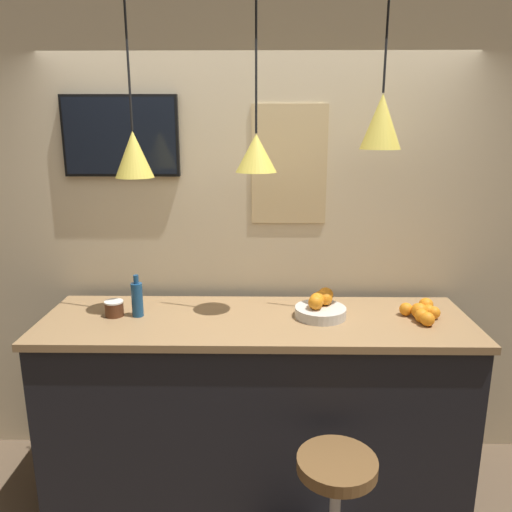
{
  "coord_description": "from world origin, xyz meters",
  "views": [
    {
      "loc": [
        0.04,
        -1.85,
        2.08
      ],
      "look_at": [
        0.0,
        0.69,
        1.43
      ],
      "focal_mm": 35.0,
      "sensor_mm": 36.0,
      "label": 1
    }
  ],
  "objects_px": {
    "spread_jar": "(114,308)",
    "mounted_tv": "(120,136)",
    "juice_bottle": "(137,299)",
    "bar_stool": "(335,496)",
    "fruit_bowl": "(321,307)"
  },
  "relations": [
    {
      "from": "juice_bottle",
      "to": "spread_jar",
      "type": "bearing_deg",
      "value": 180.0
    },
    {
      "from": "bar_stool",
      "to": "juice_bottle",
      "type": "height_order",
      "value": "juice_bottle"
    },
    {
      "from": "bar_stool",
      "to": "juice_bottle",
      "type": "distance_m",
      "value": 1.4
    },
    {
      "from": "bar_stool",
      "to": "fruit_bowl",
      "type": "distance_m",
      "value": 0.94
    },
    {
      "from": "bar_stool",
      "to": "juice_bottle",
      "type": "xyz_separation_m",
      "value": [
        -1.02,
        0.64,
        0.72
      ]
    },
    {
      "from": "juice_bottle",
      "to": "mounted_tv",
      "type": "distance_m",
      "value": 0.95
    },
    {
      "from": "spread_jar",
      "to": "mounted_tv",
      "type": "xyz_separation_m",
      "value": [
        -0.01,
        0.39,
        0.91
      ]
    },
    {
      "from": "bar_stool",
      "to": "mounted_tv",
      "type": "xyz_separation_m",
      "value": [
        -1.16,
        1.03,
        1.57
      ]
    },
    {
      "from": "spread_jar",
      "to": "mounted_tv",
      "type": "distance_m",
      "value": 0.99
    },
    {
      "from": "fruit_bowl",
      "to": "spread_jar",
      "type": "bearing_deg",
      "value": -179.46
    },
    {
      "from": "bar_stool",
      "to": "spread_jar",
      "type": "height_order",
      "value": "spread_jar"
    },
    {
      "from": "juice_bottle",
      "to": "bar_stool",
      "type": "bearing_deg",
      "value": -32.32
    },
    {
      "from": "bar_stool",
      "to": "spread_jar",
      "type": "xyz_separation_m",
      "value": [
        -1.15,
        0.64,
        0.66
      ]
    },
    {
      "from": "juice_bottle",
      "to": "spread_jar",
      "type": "distance_m",
      "value": 0.14
    },
    {
      "from": "mounted_tv",
      "to": "bar_stool",
      "type": "bearing_deg",
      "value": -41.72
    }
  ]
}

